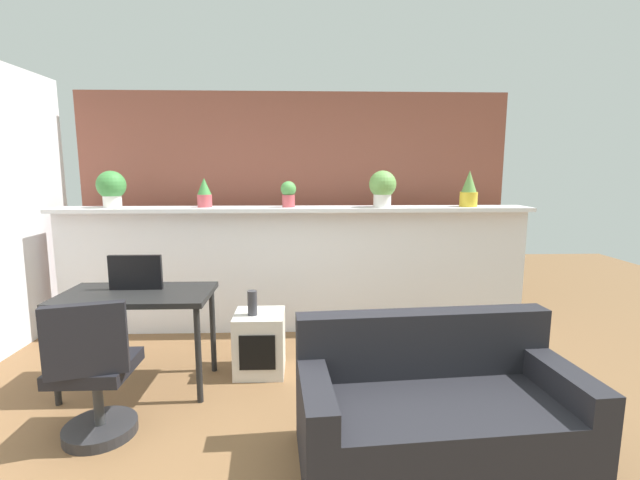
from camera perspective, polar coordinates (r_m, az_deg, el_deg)
name	(u,v)px	position (r m, az deg, el deg)	size (l,w,h in m)	color
ground_plane	(289,448)	(2.91, -4.07, -25.43)	(12.00, 12.00, 0.00)	brown
divider_wall	(295,271)	(4.52, -3.31, -4.07)	(4.72, 0.16, 1.25)	silver
plant_shelf	(294,209)	(4.38, -3.40, 4.04)	(4.72, 0.39, 0.04)	silver
brick_wall_behind	(295,206)	(5.02, -3.24, 4.48)	(4.72, 0.10, 2.50)	brown
potted_plant_0	(111,187)	(4.78, -25.51, 6.21)	(0.28, 0.28, 0.36)	silver
potted_plant_1	(204,193)	(4.50, -14.81, 5.95)	(0.14, 0.14, 0.29)	#B7474C
potted_plant_2	(288,193)	(4.37, -4.13, 6.11)	(0.15, 0.15, 0.26)	#B7474C
potted_plant_3	(383,187)	(4.40, 8.14, 6.85)	(0.27, 0.27, 0.36)	silver
potted_plant_4	(469,190)	(4.66, 18.81, 6.16)	(0.17, 0.17, 0.36)	gold
desk	(137,303)	(3.59, -22.70, -7.58)	(1.10, 0.60, 0.75)	black
tv_monitor	(135,272)	(3.61, -22.89, -3.90)	(0.40, 0.04, 0.27)	black
office_chair	(94,381)	(3.10, -27.29, -15.96)	(0.49, 0.49, 0.91)	#262628
side_cube_shelf	(260,343)	(3.72, -7.85, -13.12)	(0.40, 0.41, 0.50)	silver
vase_on_shelf	(252,303)	(3.58, -8.79, -8.10)	(0.08, 0.08, 0.20)	#2D2D33
couch	(436,412)	(2.77, 14.87, -20.87)	(1.61, 0.88, 0.80)	black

